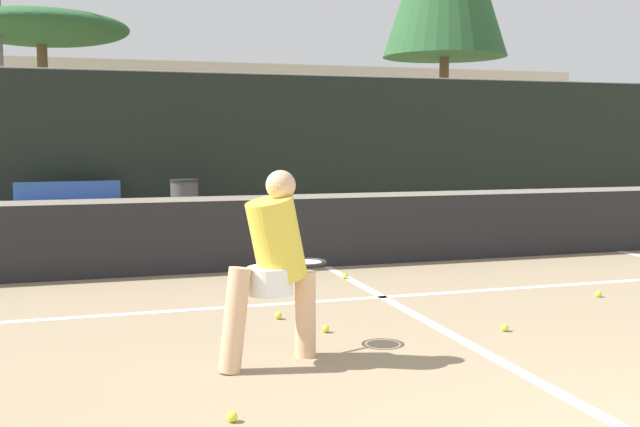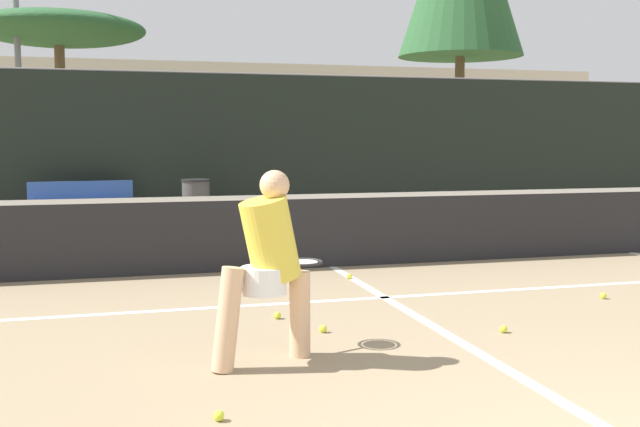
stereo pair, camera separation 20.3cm
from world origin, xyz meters
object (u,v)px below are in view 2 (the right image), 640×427
object	(u,v)px
courtside_bench	(82,202)
trash_bin	(196,203)
player_practicing	(268,261)
parked_car	(167,181)

from	to	relation	value
courtside_bench	trash_bin	xyz separation A→B (m)	(2.07, -0.32, -0.03)
courtside_bench	player_practicing	bearing A→B (deg)	-87.34
player_practicing	parked_car	world-z (taller)	player_practicing
trash_bin	parked_car	xyz separation A→B (m)	(-0.23, 4.45, 0.16)
player_practicing	parked_car	bearing A→B (deg)	69.11
courtside_bench	parked_car	size ratio (longest dim) A/B	0.48
courtside_bench	trash_bin	size ratio (longest dim) A/B	2.17
courtside_bench	parked_car	bearing A→B (deg)	58.33
courtside_bench	trash_bin	distance (m)	2.09
player_practicing	trash_bin	world-z (taller)	player_practicing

